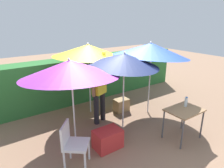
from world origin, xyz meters
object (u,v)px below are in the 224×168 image
umbrella_yellow (124,60)px  person_vendor (99,89)px  umbrella_navy (88,51)px  folding_table (184,113)px  cooler_box (108,139)px  umbrella_orange (151,50)px  chair_plastic (73,142)px  umbrella_rainbow (70,69)px  bottle_water (186,102)px  crate_cardboard (121,105)px

umbrella_yellow → person_vendor: bearing=119.5°
umbrella_navy → umbrella_yellow: bearing=-78.3°
umbrella_navy → folding_table: (1.09, -2.43, -1.20)m
person_vendor → cooler_box: bearing=-113.0°
umbrella_navy → person_vendor: size_ratio=1.11×
umbrella_orange → umbrella_navy: umbrella_orange is taller
umbrella_navy → person_vendor: umbrella_navy is taller
umbrella_navy → chair_plastic: bearing=-126.8°
umbrella_rainbow → umbrella_orange: bearing=2.3°
cooler_box → bottle_water: bottle_water is taller
folding_table → person_vendor: bearing=123.5°
umbrella_orange → folding_table: size_ratio=2.71×
person_vendor → crate_cardboard: bearing=11.6°
umbrella_orange → crate_cardboard: umbrella_orange is taller
crate_cardboard → umbrella_navy: bearing=148.5°
person_vendor → folding_table: size_ratio=2.35×
umbrella_rainbow → folding_table: 2.71m
bottle_water → crate_cardboard: bearing=103.7°
umbrella_rainbow → person_vendor: (0.93, 0.41, -0.77)m
umbrella_orange → umbrella_yellow: (-1.14, -0.28, -0.09)m
chair_plastic → bottle_water: bottle_water is taller
umbrella_rainbow → cooler_box: bearing=-54.9°
folding_table → bottle_water: bearing=29.1°
umbrella_rainbow → bottle_water: umbrella_rainbow is taller
umbrella_rainbow → umbrella_navy: umbrella_navy is taller
chair_plastic → person_vendor: bearing=41.9°
umbrella_orange → umbrella_rainbow: bearing=-177.7°
bottle_water → folding_table: bearing=-150.9°
umbrella_navy → chair_plastic: umbrella_navy is taller
cooler_box → crate_cardboard: (1.33, 1.26, -0.02)m
umbrella_rainbow → umbrella_orange: (2.41, 0.10, 0.16)m
umbrella_navy → bottle_water: 2.84m
bottle_water → chair_plastic: bearing=168.9°
crate_cardboard → folding_table: bearing=-81.4°
umbrella_orange → cooler_box: size_ratio=3.70×
umbrella_navy → chair_plastic: (-1.37, -1.83, -1.34)m
cooler_box → chair_plastic: bearing=-174.5°
person_vendor → chair_plastic: (-1.30, -1.16, -0.42)m
umbrella_navy → cooler_box: (-0.53, -1.75, -1.63)m
person_vendor → crate_cardboard: size_ratio=4.40×
umbrella_yellow → folding_table: (0.83, -1.17, -1.13)m
umbrella_rainbow → folding_table: bearing=-32.8°
umbrella_yellow → person_vendor: (-0.34, 0.60, -0.84)m
umbrella_navy → cooler_box: bearing=-107.0°
umbrella_rainbow → umbrella_yellow: bearing=-8.3°
person_vendor → chair_plastic: person_vendor is taller
umbrella_orange → umbrella_navy: size_ratio=1.04×
chair_plastic → umbrella_orange: bearing=17.0°
umbrella_orange → umbrella_navy: bearing=145.1°
bottle_water → umbrella_navy: bearing=118.1°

